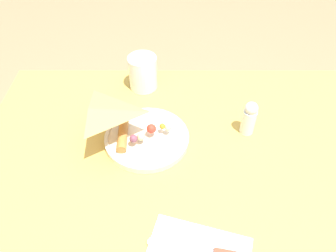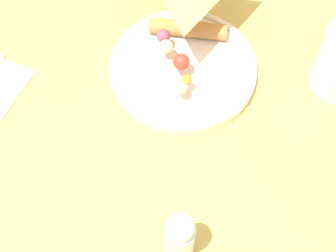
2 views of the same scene
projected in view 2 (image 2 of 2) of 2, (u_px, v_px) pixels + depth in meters
dining_table at (105, 201)px, 0.77m from camera, size 1.20×0.79×0.74m
plate_pizza at (183, 66)px, 0.74m from camera, size 0.21×0.21×0.06m
salt_shaker at (180, 236)px, 0.59m from camera, size 0.04×0.04×0.10m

